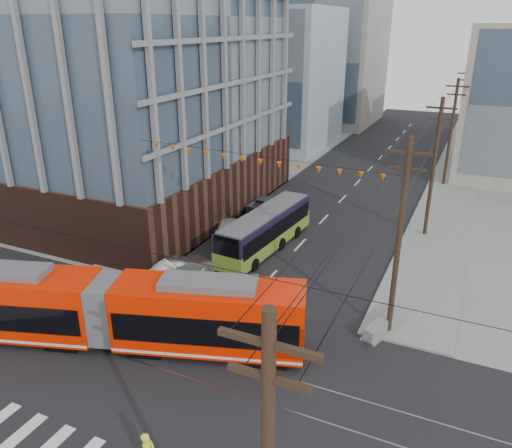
{
  "coord_description": "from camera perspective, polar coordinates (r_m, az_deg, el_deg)",
  "views": [
    {
      "loc": [
        11.66,
        -13.44,
        15.97
      ],
      "look_at": [
        0.26,
        11.26,
        5.0
      ],
      "focal_mm": 35.0,
      "sensor_mm": 36.0,
      "label": 1
    }
  ],
  "objects": [
    {
      "name": "ground",
      "position": [
        23.91,
        -12.79,
        -20.62
      ],
      "size": [
        160.0,
        160.0,
        0.0
      ],
      "primitive_type": "plane",
      "color": "slate"
    },
    {
      "name": "office_building",
      "position": [
        49.64,
        -19.01,
        18.92
      ],
      "size": [
        30.0,
        25.0,
        28.6
      ],
      "primitive_type": "cube",
      "color": "#381E16",
      "rests_on": "ground"
    },
    {
      "name": "bg_bldg_nw_near",
      "position": [
        71.78,
        1.16,
        16.38
      ],
      "size": [
        18.0,
        16.0,
        18.0
      ],
      "primitive_type": "cube",
      "color": "#8C99A5",
      "rests_on": "ground"
    },
    {
      "name": "bg_bldg_nw_far",
      "position": [
        89.41,
        8.45,
        17.9
      ],
      "size": [
        16.0,
        18.0,
        20.0
      ],
      "primitive_type": "cube",
      "color": "gray",
      "rests_on": "ground"
    },
    {
      "name": "utility_pole_far",
      "position": [
        70.3,
        22.4,
        11.78
      ],
      "size": [
        0.3,
        0.3,
        11.0
      ],
      "primitive_type": "cylinder",
      "color": "black",
      "rests_on": "ground"
    },
    {
      "name": "streetcar",
      "position": [
        27.68,
        -16.67,
        -9.4
      ],
      "size": [
        20.64,
        9.06,
        3.99
      ],
      "primitive_type": null,
      "rotation": [
        0.0,
        0.0,
        0.31
      ],
      "color": "#EF1C00",
      "rests_on": "ground"
    },
    {
      "name": "city_bus",
      "position": [
        37.57,
        1.09,
        -0.65
      ],
      "size": [
        3.32,
        10.98,
        3.06
      ],
      "primitive_type": null,
      "rotation": [
        0.0,
        0.0,
        -0.09
      ],
      "color": "black",
      "rests_on": "ground"
    },
    {
      "name": "parked_car_silver",
      "position": [
        33.6,
        -8.57,
        -5.18
      ],
      "size": [
        3.33,
        5.03,
        1.57
      ],
      "primitive_type": "imported",
      "rotation": [
        0.0,
        0.0,
        2.75
      ],
      "color": "#A6A6A6",
      "rests_on": "ground"
    },
    {
      "name": "parked_car_white",
      "position": [
        40.29,
        -3.2,
        -0.41
      ],
      "size": [
        3.44,
        4.94,
        1.33
      ],
      "primitive_type": "imported",
      "rotation": [
        0.0,
        0.0,
        3.53
      ],
      "color": "silver",
      "rests_on": "ground"
    },
    {
      "name": "parked_car_grey",
      "position": [
        45.89,
        1.16,
        2.39
      ],
      "size": [
        2.71,
        4.65,
        1.22
      ],
      "primitive_type": "imported",
      "rotation": [
        0.0,
        0.0,
        2.98
      ],
      "color": "slate",
      "rests_on": "ground"
    },
    {
      "name": "jersey_barrier",
      "position": [
        29.38,
        14.64,
        -10.86
      ],
      "size": [
        2.09,
        4.02,
        0.79
      ],
      "primitive_type": "cube",
      "rotation": [
        0.0,
        0.0,
        -0.32
      ],
      "color": "slate",
      "rests_on": "ground"
    }
  ]
}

